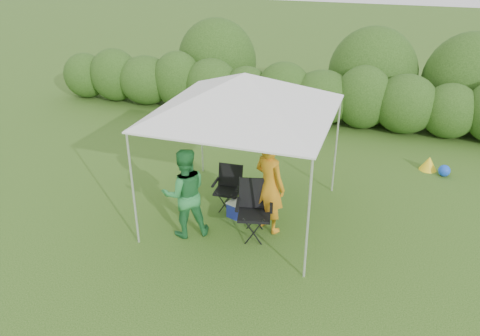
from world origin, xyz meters
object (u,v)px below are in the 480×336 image
(man, at_px, (270,186))
(cooler, at_px, (238,210))
(chair_left, at_px, (229,184))
(chair_right, at_px, (255,205))
(woman, at_px, (185,193))
(canopy, at_px, (245,93))

(man, relative_size, cooler, 4.01)
(man, bearing_deg, chair_left, -0.28)
(man, bearing_deg, chair_right, 78.57)
(woman, bearing_deg, chair_right, 164.84)
(canopy, distance_m, woman, 2.05)
(cooler, bearing_deg, chair_right, -24.23)
(chair_right, bearing_deg, chair_left, 121.17)
(canopy, height_order, chair_right, canopy)
(woman, height_order, cooler, woman)
(chair_right, distance_m, woman, 1.26)
(chair_right, relative_size, cooler, 2.32)
(canopy, bearing_deg, man, -29.87)
(chair_left, bearing_deg, man, -31.35)
(chair_right, height_order, woman, woman)
(canopy, relative_size, woman, 1.84)
(chair_left, bearing_deg, canopy, -29.11)
(man, bearing_deg, cooler, 12.48)
(man, xyz_separation_m, woman, (-1.38, -0.63, -0.06))
(canopy, xyz_separation_m, woman, (-0.79, -0.96, -1.62))
(chair_right, bearing_deg, man, 36.50)
(chair_left, xyz_separation_m, cooler, (0.31, -0.34, -0.33))
(chair_right, xyz_separation_m, woman, (-1.18, -0.38, 0.25))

